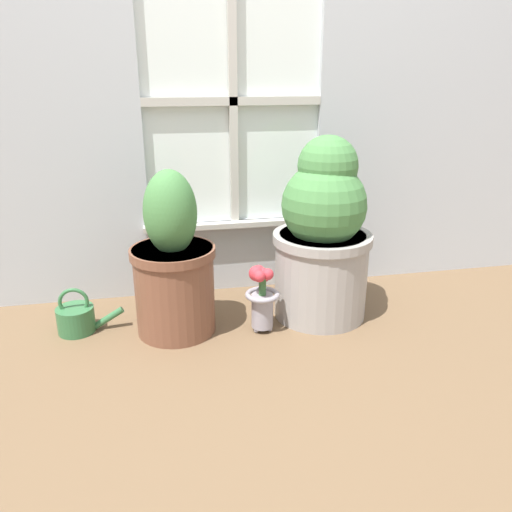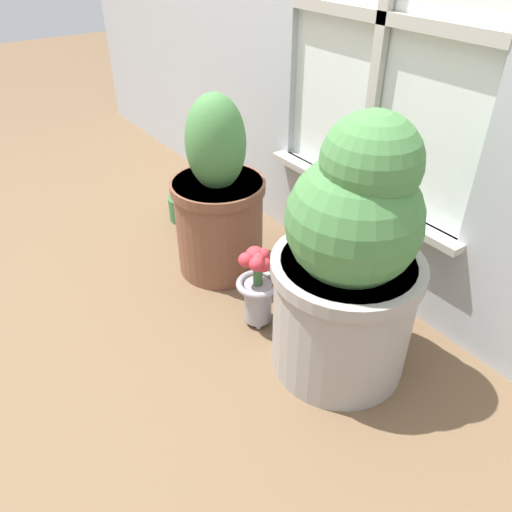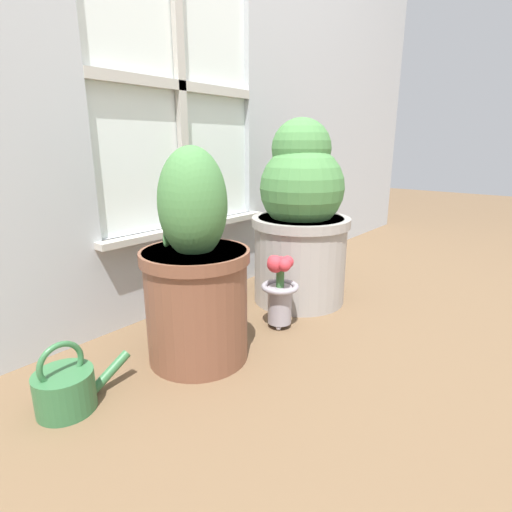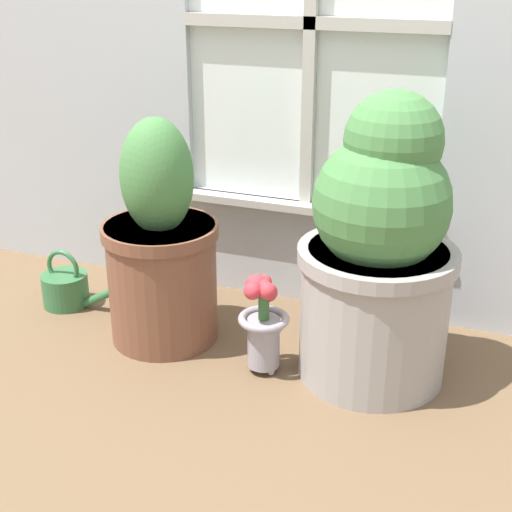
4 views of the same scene
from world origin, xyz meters
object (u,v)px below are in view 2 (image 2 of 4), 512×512
Objects in this scene: flower_vase at (257,285)px; watering_can at (186,206)px; potted_plant_right at (349,264)px; potted_plant_left at (219,203)px.

flower_vase is 0.75m from watering_can.
potted_plant_right is at bearing -2.45° from watering_can.
potted_plant_right is at bearing 2.29° from potted_plant_left.
flower_vase reaches higher than watering_can.
watering_can is at bearing 170.24° from potted_plant_left.
watering_can is (-0.73, 0.14, -0.09)m from flower_vase.
potted_plant_right is 1.05m from watering_can.
potted_plant_left is 0.37m from flower_vase.
potted_plant_left is 0.86× the size of potted_plant_right.
potted_plant_right is (0.61, 0.02, 0.08)m from potted_plant_left.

